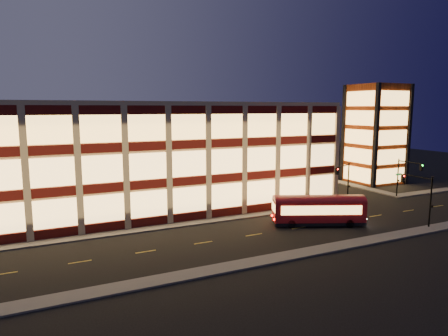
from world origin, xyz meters
TOP-DOWN VIEW (x-y plane):
  - ground at (0.00, 0.00)m, footprint 200.00×200.00m
  - sidewalk_office_south at (-3.00, 1.00)m, footprint 54.00×2.00m
  - sidewalk_office_east at (23.00, 17.00)m, footprint 2.00×30.00m
  - sidewalk_tower_south at (40.00, 1.00)m, footprint 14.00×2.00m
  - sidewalk_tower_west at (34.00, 17.00)m, footprint 2.00×30.00m
  - sidewalk_near at (0.00, -13.00)m, footprint 100.00×2.00m
  - office_building at (-2.91, 16.91)m, footprint 50.45×30.45m
  - stair_tower at (39.95, 11.95)m, footprint 8.60×8.60m
  - traffic_signal_far at (22.21, 0.24)m, footprint 3.79×1.87m
  - traffic_signal_right at (33.50, -0.62)m, footprint 1.20×4.37m
  - traffic_signal_near at (23.50, -11.03)m, footprint 0.32×4.45m
  - trolley_bus at (12.74, -5.99)m, footprint 10.77×6.71m

SIDE VIEW (x-z plane):
  - ground at x=0.00m, z-range 0.00..0.00m
  - sidewalk_office_south at x=-3.00m, z-range 0.00..0.15m
  - sidewalk_office_east at x=23.00m, z-range 0.00..0.15m
  - sidewalk_tower_south at x=40.00m, z-range 0.00..0.15m
  - sidewalk_tower_west at x=34.00m, z-range 0.00..0.15m
  - sidewalk_near at x=0.00m, z-range 0.00..0.15m
  - trolley_bus at x=12.74m, z-range 0.19..3.79m
  - traffic_signal_right at x=33.50m, z-range 1.10..7.10m
  - traffic_signal_far at x=22.21m, z-range 1.11..7.11m
  - traffic_signal_near at x=23.50m, z-range 1.13..7.13m
  - office_building at x=-2.91m, z-range 0.00..14.50m
  - stair_tower at x=39.95m, z-range -0.01..17.99m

